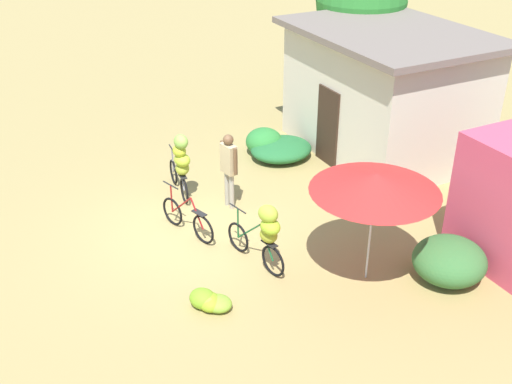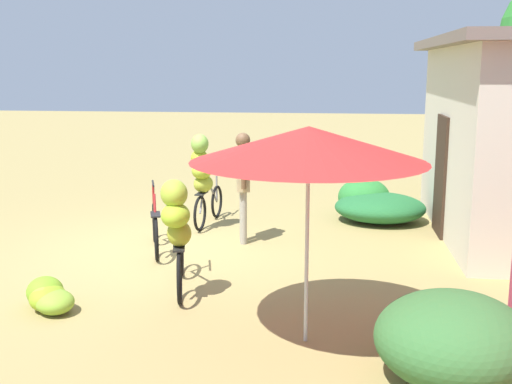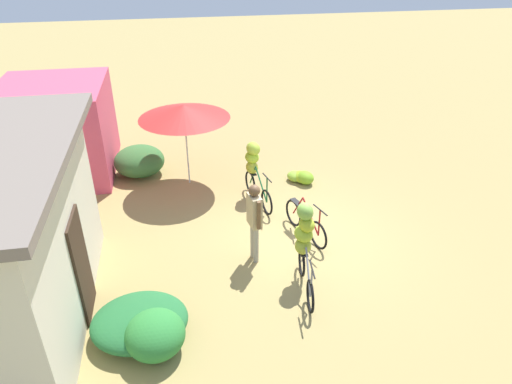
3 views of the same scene
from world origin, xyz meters
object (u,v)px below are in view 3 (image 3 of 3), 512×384
Objects in this scene: bicycle_near_pile at (306,222)px; banana_pile_on_ground at (301,177)px; shop_pink at (57,130)px; person_vendor at (254,215)px; bicycle_leftmost at (305,240)px; market_umbrella at (184,112)px; bicycle_center_loaded at (254,166)px.

bicycle_near_pile reaches higher than banana_pile_on_ground.
person_vendor is at bearing -137.22° from shop_pink.
bicycle_leftmost is 1.65m from bicycle_near_pile.
person_vendor reaches higher than banana_pile_on_ground.
market_umbrella is 1.40× the size of bicycle_center_loaded.
banana_pile_on_ground is 3.77m from person_vendor.
person_vendor is (-4.99, -4.62, -0.16)m from shop_pink.
bicycle_center_loaded is 2.60m from person_vendor.
bicycle_leftmost is at bearing 162.82° from bicycle_near_pile.
market_umbrella is 5.01m from bicycle_leftmost.
person_vendor is (-3.14, 1.85, 0.94)m from banana_pile_on_ground.
bicycle_leftmost is at bearing -156.05° from market_umbrella.
shop_pink is 1.91× the size of bicycle_center_loaded.
bicycle_near_pile is 0.90× the size of person_vendor.
bicycle_leftmost is at bearing 165.41° from banana_pile_on_ground.
market_umbrella reaches higher than banana_pile_on_ground.
market_umbrella is 1.32× the size of person_vendor.
person_vendor is at bearing 116.53° from bicycle_near_pile.
bicycle_leftmost is 1.18m from person_vendor.
market_umbrella is at bearing 55.89° from bicycle_center_loaded.
bicycle_leftmost is 0.94× the size of person_vendor.
shop_pink is 1.37× the size of market_umbrella.
banana_pile_on_ground is (3.97, -1.03, -0.81)m from bicycle_leftmost.
bicycle_leftmost is (-4.47, -1.99, -1.08)m from market_umbrella.
person_vendor reaches higher than bicycle_center_loaded.
bicycle_near_pile is (-4.36, -5.90, -0.90)m from shop_pink.
banana_pile_on_ground is at bearing -14.59° from bicycle_leftmost.
person_vendor reaches higher than bicycle_near_pile.
person_vendor is at bearing -162.24° from market_umbrella.
banana_pile_on_ground is at bearing -105.98° from shop_pink.
shop_pink is 1.80× the size of person_vendor.
bicycle_leftmost reaches higher than bicycle_center_loaded.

